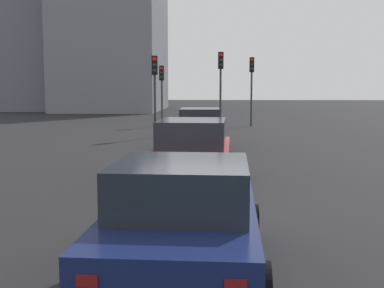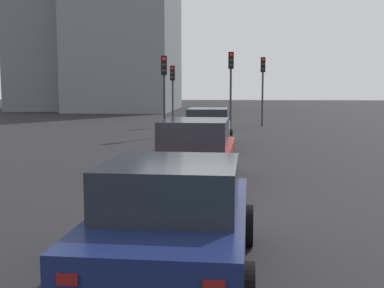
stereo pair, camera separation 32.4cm
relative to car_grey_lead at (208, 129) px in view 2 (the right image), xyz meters
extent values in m
cube|color=black|center=(-8.97, -0.15, -0.86)|extent=(160.00, 160.00, 0.20)
cube|color=slate|center=(0.06, 0.00, -0.16)|extent=(4.55, 1.74, 0.69)
cube|color=#1E232B|center=(-0.17, 0.00, 0.51)|extent=(2.05, 1.53, 0.64)
cylinder|color=black|center=(1.47, -0.86, -0.44)|extent=(0.64, 0.22, 0.64)
cylinder|color=black|center=(1.47, 0.87, -0.44)|extent=(0.64, 0.22, 0.64)
cylinder|color=black|center=(-1.35, -0.87, -0.44)|extent=(0.64, 0.22, 0.64)
cylinder|color=black|center=(-1.35, 0.86, -0.44)|extent=(0.64, 0.22, 0.64)
cube|color=red|center=(-2.23, -0.63, -0.03)|extent=(0.03, 0.20, 0.11)
cube|color=red|center=(-2.23, 0.62, -0.03)|extent=(0.03, 0.20, 0.11)
cube|color=maroon|center=(-7.38, -0.05, -0.15)|extent=(4.74, 1.96, 0.71)
cube|color=#1E232B|center=(-7.61, -0.04, 0.54)|extent=(2.16, 1.65, 0.66)
cylinder|color=black|center=(-5.96, -1.00, -0.44)|extent=(0.65, 0.24, 0.64)
cylinder|color=black|center=(-5.90, 0.79, -0.44)|extent=(0.65, 0.24, 0.64)
cylinder|color=black|center=(-8.86, -0.90, -0.44)|extent=(0.65, 0.24, 0.64)
cylinder|color=black|center=(-8.80, 0.90, -0.44)|extent=(0.65, 0.24, 0.64)
cube|color=red|center=(-9.75, -0.61, -0.02)|extent=(0.04, 0.20, 0.11)
cube|color=red|center=(-9.71, 0.68, -0.02)|extent=(0.04, 0.20, 0.11)
cube|color=#141E4C|center=(-13.37, -0.20, -0.18)|extent=(4.12, 1.99, 0.65)
cube|color=#1E232B|center=(-13.57, -0.19, 0.45)|extent=(1.88, 1.69, 0.61)
cylinder|color=black|center=(-12.15, -1.17, -0.44)|extent=(0.65, 0.24, 0.64)
cylinder|color=black|center=(-12.08, 0.68, -0.44)|extent=(0.65, 0.24, 0.64)
cylinder|color=black|center=(-14.60, 0.77, -0.44)|extent=(0.65, 0.24, 0.64)
cube|color=maroon|center=(-15.43, -0.79, -0.06)|extent=(0.04, 0.20, 0.11)
cube|color=maroon|center=(-15.39, 0.54, -0.06)|extent=(0.04, 0.20, 0.11)
cylinder|color=#2D2D30|center=(4.05, 2.30, 0.73)|extent=(0.11, 0.11, 2.99)
cube|color=black|center=(3.99, 2.30, 2.68)|extent=(0.23, 0.30, 0.90)
sphere|color=red|center=(3.88, 2.28, 2.95)|extent=(0.20, 0.20, 0.20)
sphere|color=black|center=(3.88, 2.28, 2.68)|extent=(0.20, 0.20, 0.20)
sphere|color=black|center=(3.88, 2.28, 2.41)|extent=(0.20, 0.20, 0.20)
cylinder|color=#2D2D30|center=(7.45, -0.87, 0.93)|extent=(0.11, 0.11, 3.38)
cube|color=black|center=(7.39, -0.87, 3.07)|extent=(0.22, 0.29, 0.90)
sphere|color=red|center=(7.28, -0.88, 3.34)|extent=(0.20, 0.20, 0.20)
sphere|color=black|center=(7.28, -0.88, 3.07)|extent=(0.20, 0.20, 0.20)
sphere|color=black|center=(7.28, -0.88, 2.80)|extent=(0.20, 0.20, 0.20)
cylinder|color=#2D2D30|center=(10.84, 2.70, 0.64)|extent=(0.11, 0.11, 2.80)
cube|color=black|center=(10.78, 2.70, 2.49)|extent=(0.21, 0.29, 0.90)
sphere|color=red|center=(10.67, 2.71, 2.76)|extent=(0.20, 0.20, 0.20)
sphere|color=black|center=(10.67, 2.71, 2.49)|extent=(0.20, 0.20, 0.20)
sphere|color=black|center=(10.67, 2.71, 2.22)|extent=(0.20, 0.20, 0.20)
cylinder|color=#2D2D30|center=(11.16, -2.80, 0.89)|extent=(0.11, 0.11, 3.31)
cube|color=black|center=(11.10, -2.80, 3.00)|extent=(0.20, 0.28, 0.90)
sphere|color=red|center=(10.99, -2.80, 3.27)|extent=(0.20, 0.20, 0.20)
sphere|color=black|center=(10.99, -2.80, 3.00)|extent=(0.20, 0.20, 0.20)
sphere|color=black|center=(10.99, -2.80, 2.73)|extent=(0.20, 0.20, 0.20)
cube|color=slate|center=(31.59, 9.85, 7.54)|extent=(14.62, 9.69, 16.60)
cube|color=slate|center=(33.38, 15.85, 5.89)|extent=(12.80, 11.03, 13.29)
camera|label=1|loc=(-19.62, -0.61, 1.68)|focal=46.37mm
camera|label=2|loc=(-19.60, -0.93, 1.68)|focal=46.37mm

